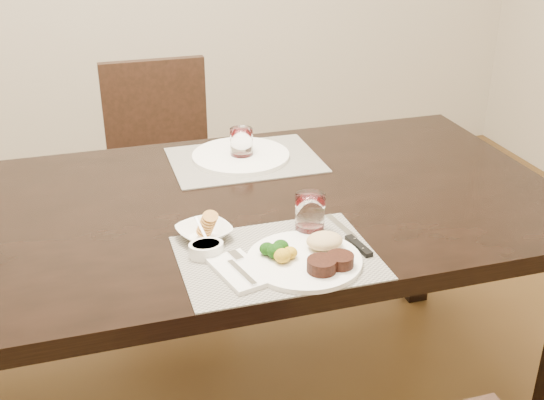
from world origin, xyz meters
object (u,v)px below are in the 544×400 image
object	(u,v)px
far_plate	(241,156)
steak_knife	(354,241)
dinner_plate	(310,257)
cracker_bowl	(204,232)
chair_far	(162,162)
wine_glass_near	(310,216)

from	to	relation	value
far_plate	steak_knife	bearing A→B (deg)	-78.13
far_plate	dinner_plate	bearing A→B (deg)	-90.62
steak_knife	cracker_bowl	xyz separation A→B (m)	(-0.35, 0.13, 0.01)
chair_far	steak_knife	xyz separation A→B (m)	(0.30, -1.25, 0.26)
steak_knife	cracker_bowl	size ratio (longest dim) A/B	1.45
chair_far	steak_knife	bearing A→B (deg)	-76.58
chair_far	dinner_plate	world-z (taller)	chair_far
steak_knife	wine_glass_near	size ratio (longest dim) A/B	2.30
dinner_plate	steak_knife	size ratio (longest dim) A/B	1.14
dinner_plate	steak_knife	bearing A→B (deg)	-1.01
chair_far	far_plate	bearing A→B (deg)	-75.12
wine_glass_near	far_plate	xyz separation A→B (m)	(-0.04, 0.53, -0.04)
steak_knife	far_plate	world-z (taller)	far_plate
dinner_plate	wine_glass_near	bearing A→B (deg)	46.89
chair_far	cracker_bowl	size ratio (longest dim) A/B	5.53
far_plate	cracker_bowl	bearing A→B (deg)	-114.35
dinner_plate	steak_knife	distance (m)	0.15
dinner_plate	cracker_bowl	xyz separation A→B (m)	(-0.21, 0.19, 0.00)
wine_glass_near	far_plate	world-z (taller)	wine_glass_near
steak_knife	dinner_plate	bearing A→B (deg)	-165.24
steak_knife	cracker_bowl	bearing A→B (deg)	151.68
steak_knife	cracker_bowl	world-z (taller)	cracker_bowl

